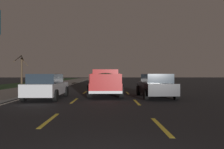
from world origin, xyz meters
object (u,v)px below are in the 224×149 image
sedan_black (156,86)px  sedan_green (109,78)px  sedan_white (108,80)px  sedan_silver (47,86)px  bare_tree_far (22,69)px  pickup_truck (105,82)px

sedan_black → sedan_green: bearing=6.3°
sedan_white → sedan_silver: 14.32m
sedan_black → bare_tree_far: 26.40m
sedan_black → bare_tree_far: bare_tree_far is taller
sedan_white → sedan_green: bearing=-0.1°
sedan_black → sedan_white: size_ratio=1.00×
sedan_silver → bare_tree_far: bare_tree_far is taller
sedan_white → sedan_silver: bearing=164.5°
sedan_silver → sedan_black: bearing=-84.8°
pickup_truck → sedan_green: bearing=-0.5°
sedan_green → sedan_white: 14.74m
bare_tree_far → sedan_silver: bearing=-155.4°
sedan_green → sedan_white: (-14.74, 0.02, 0.00)m
sedan_black → sedan_silver: same height
sedan_green → bare_tree_far: size_ratio=0.99×
sedan_black → bare_tree_far: bearing=38.9°
pickup_truck → sedan_white: bearing=-1.0°
sedan_white → pickup_truck: bearing=179.0°
sedan_silver → sedan_green: bearing=-7.7°
sedan_black → pickup_truck: bearing=66.7°
sedan_green → sedan_white: same height
pickup_truck → sedan_silver: size_ratio=1.23×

